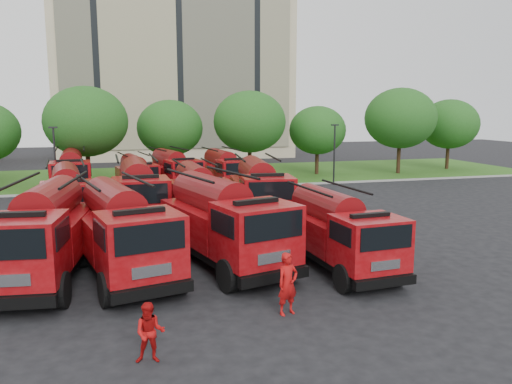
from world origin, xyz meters
TOP-DOWN VIEW (x-y plane):
  - ground at (0.00, 0.00)m, footprint 140.00×140.00m
  - lawn at (0.00, 26.00)m, footprint 70.00×16.00m
  - curb at (0.00, 17.90)m, footprint 70.00×0.30m
  - apartment_building at (2.00, 47.94)m, footprint 30.00×14.18m
  - tree_2 at (-8.00, 21.50)m, footprint 6.72×6.72m
  - tree_3 at (-1.00, 24.00)m, footprint 5.88×5.88m
  - tree_4 at (6.00, 22.50)m, footprint 6.55×6.55m
  - tree_5 at (13.00, 23.50)m, footprint 5.46×5.46m
  - tree_6 at (21.00, 22.00)m, footprint 6.89×6.89m
  - tree_7 at (28.00, 24.00)m, footprint 6.05×6.05m
  - lamp_post_0 at (-10.00, 17.20)m, footprint 0.60×0.25m
  - lamp_post_1 at (12.00, 17.20)m, footprint 0.60×0.25m
  - fire_truck_0 at (-8.24, -2.28)m, footprint 3.61×8.05m
  - fire_truck_1 at (-5.40, -2.55)m, footprint 4.32×8.03m
  - fire_truck_2 at (-1.42, -2.19)m, footprint 4.62×8.24m
  - fire_truck_3 at (2.87, -3.84)m, footprint 2.86×6.90m
  - fire_truck_4 at (-8.21, 6.57)m, footprint 3.30×7.49m
  - fire_truck_5 at (-4.53, 5.73)m, footprint 3.08×7.92m
  - fire_truck_6 at (-1.27, 5.82)m, footprint 2.90×7.23m
  - fire_truck_7 at (2.12, 5.18)m, footprint 3.50×7.93m
  - fire_truck_8 at (-8.83, 16.07)m, footprint 3.18×7.69m
  - fire_truck_9 at (-4.30, 16.72)m, footprint 3.23×6.63m
  - fire_truck_10 at (-1.52, 16.75)m, footprint 3.97×7.45m
  - fire_truck_11 at (2.36, 16.13)m, footprint 3.24×7.23m
  - firefighter_0 at (-0.49, -7.56)m, footprint 0.85×0.72m
  - firefighter_1 at (-4.80, -9.52)m, footprint 0.82×0.54m
  - firefighter_2 at (3.29, -1.70)m, footprint 0.74×1.07m
  - firefighter_3 at (2.52, -4.78)m, footprint 1.18×1.15m
  - firefighter_4 at (-6.69, 0.18)m, footprint 1.10×0.91m
  - firefighter_5 at (3.07, 3.90)m, footprint 1.47×1.21m

SIDE VIEW (x-z plane):
  - ground at x=0.00m, z-range 0.00..0.00m
  - firefighter_0 at x=-0.49m, z-range -0.99..0.99m
  - firefighter_1 at x=-4.80m, z-range -0.78..0.78m
  - firefighter_2 at x=3.29m, z-range -0.84..0.84m
  - firefighter_3 at x=2.52m, z-range -0.84..0.84m
  - firefighter_4 at x=-6.69m, z-range -0.96..0.96m
  - firefighter_5 at x=3.07m, z-range -0.73..0.73m
  - lawn at x=0.00m, z-range 0.00..0.12m
  - curb at x=0.00m, z-range 0.00..0.14m
  - fire_truck_9 at x=-4.30m, z-range 0.01..2.90m
  - fire_truck_3 at x=2.87m, z-range 0.01..3.08m
  - fire_truck_11 at x=2.36m, z-range 0.01..3.19m
  - fire_truck_10 at x=-1.52m, z-range 0.01..3.24m
  - fire_truck_6 at x=-1.27m, z-range 0.01..3.25m
  - fire_truck_4 at x=-8.21m, z-range 0.01..3.32m
  - fire_truck_8 at x=-8.83m, z-range 0.01..3.43m
  - fire_truck_1 at x=-5.40m, z-range 0.01..3.49m
  - fire_truck_7 at x=2.12m, z-range 0.01..3.51m
  - fire_truck_0 at x=-8.24m, z-range 0.01..3.55m
  - fire_truck_2 at x=-1.42m, z-range 0.01..3.57m
  - fire_truck_5 at x=-4.53m, z-range 0.01..3.58m
  - lamp_post_0 at x=-10.00m, z-range 0.34..5.45m
  - lamp_post_1 at x=12.00m, z-range 0.34..5.45m
  - tree_5 at x=13.00m, z-range 1.01..7.69m
  - tree_3 at x=-1.00m, z-range 1.09..8.28m
  - tree_7 at x=28.00m, z-range 1.12..8.52m
  - tree_4 at x=6.00m, z-range 1.21..9.23m
  - tree_2 at x=-8.00m, z-range 1.25..9.46m
  - tree_6 at x=21.00m, z-range 1.28..9.70m
  - apartment_building at x=2.00m, z-range 0.00..25.00m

